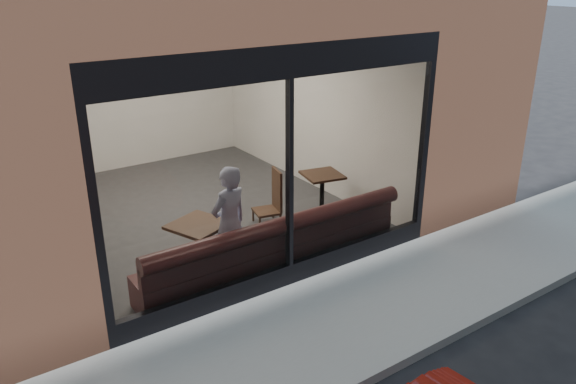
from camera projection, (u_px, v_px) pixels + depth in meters
ground at (396, 364)px, 6.12m from camera, size 120.00×120.00×0.00m
sidewalk_near at (338, 319)px, 6.88m from camera, size 40.00×2.00×0.01m
kerb_near at (400, 362)px, 6.05m from camera, size 40.00×0.10×0.12m
host_building_pier_right at (277, 75)px, 13.61m from camera, size 2.50×12.00×3.20m
host_building_backfill at (85, 73)px, 13.93m from camera, size 5.00×6.00×3.20m
cafe_floor at (195, 211)px, 9.93m from camera, size 6.00×6.00×0.00m
cafe_ceiling at (182, 25)px, 8.76m from camera, size 6.00×6.00×0.00m
cafe_wall_back at (127, 93)px, 11.63m from camera, size 5.00×0.00×5.00m
cafe_wall_left at (30, 149)px, 8.03m from camera, size 0.00×6.00×6.00m
cafe_wall_right at (309, 105)px, 10.66m from camera, size 0.00×6.00×6.00m
storefront_kick at (289, 274)px, 7.63m from camera, size 5.00×0.10×0.30m
storefront_header at (290, 61)px, 6.57m from camera, size 5.00×0.10×0.40m
storefront_mullion at (290, 177)px, 7.11m from camera, size 0.06×0.10×2.50m
storefront_glass at (291, 178)px, 7.08m from camera, size 4.80×0.00×4.80m
banquette at (273, 257)px, 7.91m from camera, size 4.00×0.55×0.45m
person at (229, 224)px, 7.53m from camera, size 0.68×0.53×1.64m
cafe_table_left at (198, 225)px, 7.68m from camera, size 0.90×0.90×0.05m
cafe_table_right at (322, 175)px, 9.54m from camera, size 0.74×0.74×0.04m
cafe_chair_right at (267, 211)px, 9.36m from camera, size 0.49×0.49×0.04m
wall_poster at (38, 152)px, 7.77m from camera, size 0.02×0.59×0.79m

